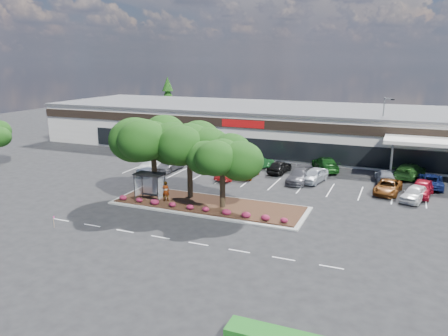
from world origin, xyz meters
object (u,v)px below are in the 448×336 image
at_px(car_0, 170,164).
at_px(car_1, 152,165).
at_px(light_pole, 382,136).
at_px(survey_stake, 54,220).

bearing_deg(car_0, car_1, -127.79).
relative_size(light_pole, car_0, 1.57).
bearing_deg(car_0, survey_stake, -86.64).
height_order(light_pole, car_0, light_pole).
distance_m(car_0, car_1, 2.25).
bearing_deg(survey_stake, light_pole, 55.31).
distance_m(survey_stake, car_0, 20.14).
bearing_deg(light_pole, car_0, -151.51).
relative_size(light_pole, survey_stake, 8.77).
bearing_deg(light_pole, car_1, -149.80).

